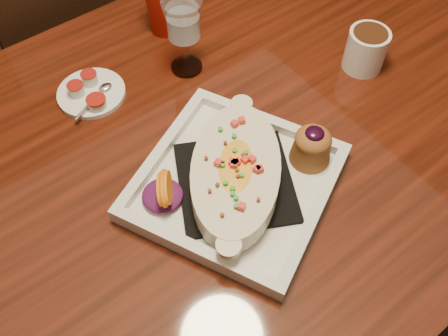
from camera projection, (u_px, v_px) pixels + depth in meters
floor at (222, 296)px, 1.48m from camera, size 7.00×7.00×0.00m
table at (220, 171)px, 0.95m from camera, size 1.50×0.90×0.75m
chair_far at (81, 51)px, 1.36m from camera, size 0.42×0.42×0.93m
plate at (240, 174)px, 0.79m from camera, size 0.39×0.39×0.08m
coffee_mug at (367, 48)px, 0.94m from camera, size 0.11×0.08×0.08m
goblet at (183, 24)px, 0.89m from camera, size 0.07×0.07×0.15m
saucer at (90, 92)px, 0.92m from camera, size 0.13×0.13×0.09m
creamer_loose at (97, 104)px, 0.90m from camera, size 0.04×0.04×0.03m
red_tumbler at (164, 3)px, 0.99m from camera, size 0.07×0.07×0.12m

